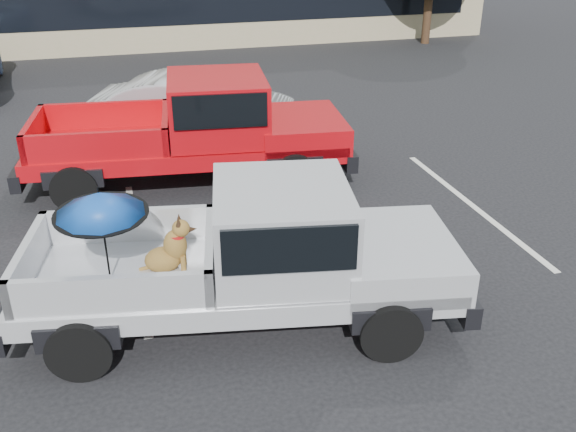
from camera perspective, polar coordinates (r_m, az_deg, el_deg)
The scene contains 6 objects.
ground at distance 9.36m, azimuth 6.14°, elevation -6.07°, with size 90.00×90.00×0.00m, color black.
stripe_left at distance 10.56m, azimuth -13.31°, elevation -2.68°, with size 0.12×5.00×0.01m, color silver.
stripe_right at distance 12.18m, azimuth 15.99°, elevation 0.98°, with size 0.12×5.00×0.01m, color silver.
silver_pickup at distance 8.04m, azimuth -2.24°, elevation -2.99°, with size 5.94×2.91×2.06m.
red_pickup at distance 12.50m, azimuth -7.07°, elevation 8.00°, with size 6.44×2.84×2.06m.
silver_sedan at distance 14.86m, azimuth -8.14°, elevation 9.38°, with size 1.61×4.61×1.52m, color #B6B8BE.
Camera 1 is at (-3.06, -7.33, 4.95)m, focal length 40.00 mm.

